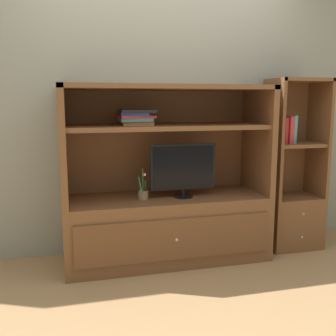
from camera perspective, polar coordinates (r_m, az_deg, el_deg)
name	(u,v)px	position (r m, az deg, el deg)	size (l,w,h in m)	color
ground_plane	(179,277)	(3.14, 1.64, -15.61)	(8.00, 8.00, 0.00)	tan
painted_rear_wall	(157,95)	(3.57, -1.61, 10.59)	(6.00, 0.10, 2.80)	gray
media_console	(166,206)	(3.36, -0.25, -5.59)	(1.71, 0.64, 1.47)	brown
tv_monitor	(183,169)	(3.25, 2.22, -0.08)	(0.56, 0.17, 0.45)	black
potted_plant	(143,194)	(3.22, -3.67, -3.83)	(0.08, 0.13, 0.25)	#8C7251
magazine_stack	(136,117)	(3.18, -4.72, 7.43)	(0.30, 0.34, 0.12)	#A56638
bookshelf_tall	(292,193)	(3.81, 17.59, -3.43)	(0.50, 0.38, 1.54)	brown
upright_book_row	(285,129)	(3.66, 16.72, 5.42)	(0.15, 0.18, 0.27)	silver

